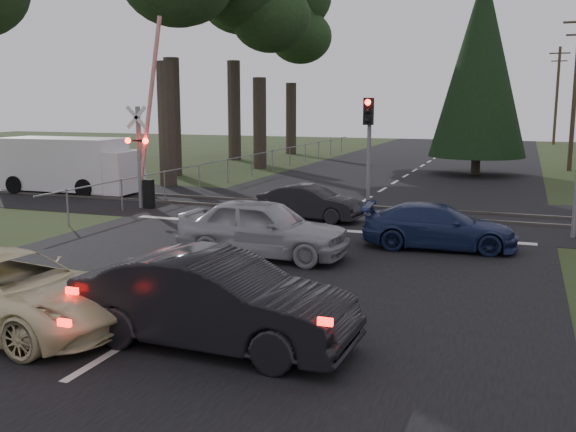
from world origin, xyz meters
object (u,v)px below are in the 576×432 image
at_px(utility_pole_far, 557,94).
at_px(dark_hatchback, 215,301).
at_px(utility_pole_mid, 575,88).
at_px(dark_car_far, 310,203).
at_px(silver_car, 263,228).
at_px(white_van, 73,165).
at_px(traffic_signal_center, 368,137).
at_px(blue_sedan, 439,227).
at_px(cream_coupe, 7,292).
at_px(crossing_signal, 144,154).

relative_size(utility_pole_far, dark_hatchback, 1.93).
height_order(utility_pole_mid, dark_hatchback, utility_pole_mid).
bearing_deg(utility_pole_far, dark_hatchback, -97.11).
bearing_deg(dark_car_far, utility_pole_far, -6.28).
xyz_separation_m(silver_car, white_van, (-12.42, 8.14, 0.46)).
bearing_deg(traffic_signal_center, dark_hatchback, -88.07).
bearing_deg(blue_sedan, utility_pole_mid, -16.91).
bearing_deg(cream_coupe, utility_pole_far, -6.60).
xyz_separation_m(utility_pole_far, white_van, (-21.12, -42.64, -3.50)).
height_order(cream_coupe, dark_car_far, cream_coupe).
relative_size(silver_car, dark_car_far, 1.26).
bearing_deg(silver_car, dark_hatchback, -164.06).
distance_m(silver_car, white_van, 14.85).
bearing_deg(traffic_signal_center, white_van, 172.96).
relative_size(utility_pole_far, cream_coupe, 1.84).
distance_m(traffic_signal_center, blue_sedan, 5.33).
height_order(crossing_signal, traffic_signal_center, crossing_signal).
distance_m(cream_coupe, dark_hatchback, 3.82).
distance_m(utility_pole_mid, dark_car_far, 22.69).
xyz_separation_m(traffic_signal_center, white_van, (-13.62, 1.68, -1.59)).
relative_size(cream_coupe, blue_sedan, 1.17).
xyz_separation_m(utility_pole_mid, dark_hatchback, (-7.08, -31.77, -3.96)).
xyz_separation_m(dark_hatchback, white_van, (-14.04, 14.13, 0.45)).
xyz_separation_m(cream_coupe, white_van, (-10.26, 14.67, 0.54)).
relative_size(utility_pole_far, silver_car, 2.02).
xyz_separation_m(silver_car, blue_sedan, (4.12, 2.58, -0.15)).
bearing_deg(dark_car_far, traffic_signal_center, -55.06).
height_order(dark_hatchback, silver_car, dark_hatchback).
distance_m(dark_hatchback, dark_car_far, 11.66).
bearing_deg(utility_pole_mid, dark_hatchback, -102.56).
bearing_deg(silver_car, cream_coupe, 162.52).
distance_m(crossing_signal, silver_car, 9.09).
height_order(utility_pole_far, cream_coupe, utility_pole_far).
height_order(cream_coupe, white_van, white_van).
bearing_deg(crossing_signal, dark_hatchback, -53.05).
height_order(cream_coupe, silver_car, silver_car).
height_order(crossing_signal, dark_car_far, crossing_signal).
distance_m(utility_pole_far, dark_hatchback, 57.35).
distance_m(utility_pole_mid, white_van, 27.74).
xyz_separation_m(blue_sedan, white_van, (-16.54, 5.56, 0.61)).
xyz_separation_m(traffic_signal_center, cream_coupe, (-3.36, -12.99, -2.13)).
distance_m(crossing_signal, utility_pole_mid, 25.78).
xyz_separation_m(traffic_signal_center, dark_hatchback, (0.42, -12.45, -2.04)).
relative_size(utility_pole_far, blue_sedan, 2.16).
xyz_separation_m(crossing_signal, traffic_signal_center, (8.27, 0.89, 0.75)).
xyz_separation_m(utility_pole_mid, silver_car, (-8.70, -25.78, -3.97)).
xyz_separation_m(traffic_signal_center, blue_sedan, (2.92, -3.88, -2.20)).
bearing_deg(blue_sedan, crossing_signal, 69.32).
relative_size(blue_sedan, white_van, 0.67).
bearing_deg(cream_coupe, traffic_signal_center, -10.38).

